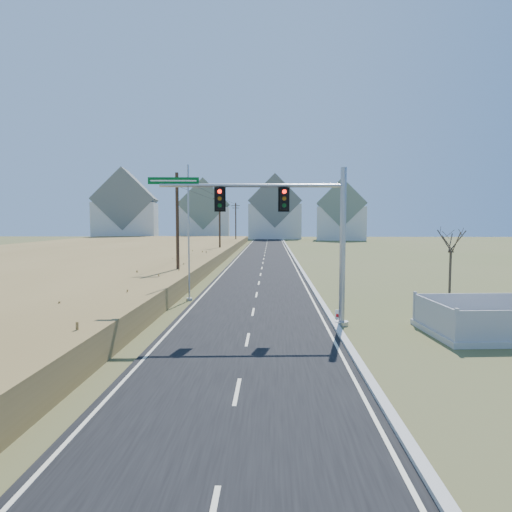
{
  "coord_description": "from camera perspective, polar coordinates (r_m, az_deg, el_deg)",
  "views": [
    {
      "loc": [
        1.01,
        -21.29,
        5.16
      ],
      "look_at": [
        0.25,
        1.61,
        3.4
      ],
      "focal_mm": 32.0,
      "sensor_mm": 36.0,
      "label": 1
    }
  ],
  "objects": [
    {
      "name": "flagpole",
      "position": [
        29.66,
        -8.4,
        1.11
      ],
      "size": [
        0.39,
        0.39,
        8.74
      ],
      "color": "#B7B5AD",
      "rests_on": "ground"
    },
    {
      "name": "ground",
      "position": [
        21.93,
        -0.79,
        -9.22
      ],
      "size": [
        260.0,
        260.0,
        0.0
      ],
      "primitive_type": "plane",
      "color": "#51562A",
      "rests_on": "ground"
    },
    {
      "name": "utility_pole_near",
      "position": [
        37.06,
        -9.79,
        3.59
      ],
      "size": [
        1.8,
        0.26,
        9.0
      ],
      "color": "#422D1E",
      "rests_on": "ground"
    },
    {
      "name": "utility_pole_mid",
      "position": [
        66.71,
        -4.56,
        3.97
      ],
      "size": [
        1.8,
        0.26,
        9.0
      ],
      "color": "#422D1E",
      "rests_on": "ground"
    },
    {
      "name": "road",
      "position": [
        71.48,
        1.1,
        0.28
      ],
      "size": [
        8.0,
        180.0,
        0.06
      ],
      "primitive_type": "cube",
      "color": "black",
      "rests_on": "ground"
    },
    {
      "name": "condo_nnw",
      "position": [
        130.69,
        -6.47,
        5.15
      ],
      "size": [
        14.93,
        11.17,
        17.03
      ],
      "rotation": [
        0.0,
        0.0,
        0.07
      ],
      "color": "silver",
      "rests_on": "ground"
    },
    {
      "name": "fence_enclosure",
      "position": [
        23.83,
        28.45,
        -7.92
      ],
      "size": [
        7.1,
        5.11,
        1.55
      ],
      "rotation": [
        0.0,
        0.0,
        0.08
      ],
      "color": "#B7B5AD",
      "rests_on": "ground"
    },
    {
      "name": "condo_n",
      "position": [
        133.31,
        2.36,
        5.44
      ],
      "size": [
        15.27,
        10.2,
        18.54
      ],
      "color": "silver",
      "rests_on": "ground"
    },
    {
      "name": "condo_ne",
      "position": [
        126.73,
        10.58,
        5.08
      ],
      "size": [
        14.12,
        10.51,
        16.52
      ],
      "rotation": [
        0.0,
        0.0,
        -0.1
      ],
      "color": "silver",
      "rests_on": "ground"
    },
    {
      "name": "reed_marsh",
      "position": [
        66.35,
        -20.23,
        0.23
      ],
      "size": [
        38.0,
        110.0,
        1.3
      ],
      "primitive_type": "cube",
      "color": "olive",
      "rests_on": "ground"
    },
    {
      "name": "condo_nw",
      "position": [
        127.43,
        -15.98,
        5.37
      ],
      "size": [
        17.69,
        13.38,
        19.05
      ],
      "rotation": [
        0.0,
        0.0,
        0.14
      ],
      "color": "silver",
      "rests_on": "ground"
    },
    {
      "name": "traffic_signal_mast",
      "position": [
        22.29,
        6.01,
        3.2
      ],
      "size": [
        9.73,
        0.94,
        7.75
      ],
      "rotation": [
        0.0,
        0.0,
        0.06
      ],
      "color": "#9EA0A5",
      "rests_on": "ground"
    },
    {
      "name": "open_sign",
      "position": [
        24.04,
        10.43,
        -7.33
      ],
      "size": [
        0.46,
        0.16,
        0.58
      ],
      "rotation": [
        0.0,
        0.0,
        -0.24
      ],
      "color": "white",
      "rests_on": "ground"
    },
    {
      "name": "curb",
      "position": [
        71.54,
        4.43,
        0.32
      ],
      "size": [
        0.3,
        180.0,
        0.18
      ],
      "primitive_type": "cube",
      "color": "#B2AFA8",
      "rests_on": "ground"
    },
    {
      "name": "utility_pole_far",
      "position": [
        96.58,
        -2.55,
        4.11
      ],
      "size": [
        1.8,
        0.26,
        9.0
      ],
      "color": "#422D1E",
      "rests_on": "ground"
    },
    {
      "name": "bare_tree",
      "position": [
        31.19,
        23.22,
        1.98
      ],
      "size": [
        1.89,
        1.89,
        5.01
      ],
      "color": "#4C3F33",
      "rests_on": "ground"
    }
  ]
}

